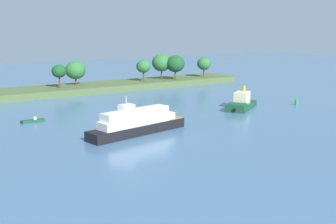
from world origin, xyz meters
The scene contains 5 objects.
treeline_island centered at (6.88, 85.74, 2.41)m, with size 83.71×13.66×9.79m.
white_riverboat centered at (-16.65, 35.33, 1.84)m, with size 19.14×6.80×6.73m.
fishing_skiff centered at (-28.85, 53.97, 0.29)m, with size 4.47×1.36×1.03m.
tugboat centered at (13.78, 42.24, 1.24)m, with size 12.02×9.66×4.93m.
channel_buoy_green centered at (27.68, 38.44, 0.81)m, with size 0.70×0.70×1.90m.
Camera 1 is at (-50.46, -24.56, 17.36)m, focal length 44.58 mm.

